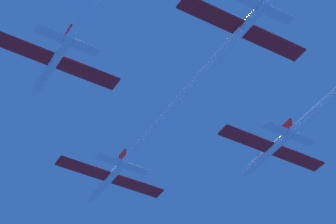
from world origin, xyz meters
TOP-DOWN VIEW (x-y plane):
  - jet_lead at (0.64, -11.68)m, footprint 20.93×51.86m
  - jet_left_wing at (-19.86, -33.35)m, footprint 20.93×51.17m
  - jet_right_wing at (21.06, -31.35)m, footprint 20.93×46.63m

SIDE VIEW (x-z plane):
  - jet_right_wing at x=21.06m, z-range -2.00..1.47m
  - jet_lead at x=0.64m, z-range -1.93..1.54m
  - jet_left_wing at x=-19.86m, z-range -1.22..2.25m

